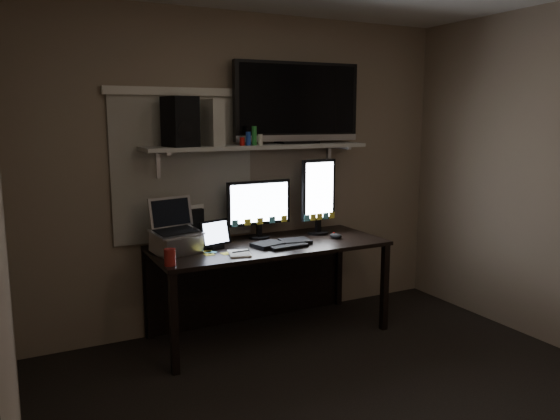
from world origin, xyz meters
TOP-DOWN VIEW (x-y plane):
  - back_wall at (0.00, 1.80)m, footprint 3.60×0.00m
  - left_wall at (-1.80, 0.00)m, footprint 0.00×3.60m
  - window_blinds at (-0.55, 1.79)m, footprint 1.10×0.02m
  - desk at (0.00, 1.55)m, footprint 1.80×0.75m
  - wall_shelf at (0.00, 1.62)m, footprint 1.80×0.35m
  - monitor_landscape at (0.01, 1.64)m, footprint 0.54×0.06m
  - monitor_portrait at (0.52, 1.57)m, footprint 0.32×0.08m
  - keyboard at (0.07, 1.35)m, footprint 0.48×0.22m
  - mouse at (0.56, 1.35)m, footprint 0.09×0.13m
  - notepad at (-0.33, 1.23)m, footprint 0.20×0.24m
  - tablet at (-0.43, 1.46)m, footprint 0.27×0.16m
  - file_sorter at (-0.57, 1.68)m, footprint 0.24×0.13m
  - laptop at (-0.72, 1.46)m, footprint 0.40×0.35m
  - cup at (-0.85, 1.16)m, footprint 0.10×0.10m
  - sticky_notes at (-0.40, 1.35)m, footprint 0.36×0.31m
  - tv at (0.37, 1.67)m, footprint 1.09×0.24m
  - game_console at (-0.36, 1.64)m, footprint 0.09×0.29m
  - speaker at (-0.62, 1.60)m, footprint 0.24×0.27m
  - bottles at (-0.09, 1.55)m, footprint 0.24×0.11m

SIDE VIEW (x-z plane):
  - desk at x=0.00m, z-range 0.19..0.92m
  - sticky_notes at x=-0.40m, z-range 0.73..0.73m
  - notepad at x=-0.33m, z-range 0.73..0.74m
  - keyboard at x=0.07m, z-range 0.73..0.76m
  - mouse at x=0.56m, z-range 0.73..0.77m
  - cup at x=-0.85m, z-range 0.73..0.84m
  - tablet at x=-0.43m, z-range 0.73..0.95m
  - file_sorter at x=-0.57m, z-range 0.73..1.03m
  - laptop at x=-0.72m, z-range 0.73..1.11m
  - monitor_landscape at x=0.01m, z-range 0.73..1.21m
  - monitor_portrait at x=0.52m, z-range 0.73..1.36m
  - back_wall at x=0.00m, z-range -0.55..3.05m
  - left_wall at x=-1.80m, z-range -0.55..3.05m
  - window_blinds at x=-0.55m, z-range 0.75..1.85m
  - wall_shelf at x=0.00m, z-range 1.45..1.48m
  - bottles at x=-0.09m, z-range 1.48..1.63m
  - game_console at x=-0.36m, z-range 1.48..1.82m
  - speaker at x=-0.62m, z-range 1.48..1.84m
  - tv at x=0.37m, z-range 1.48..2.13m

